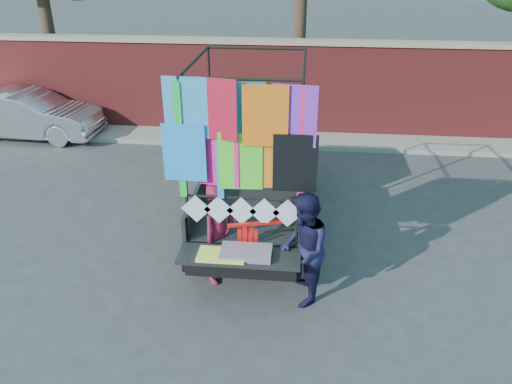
# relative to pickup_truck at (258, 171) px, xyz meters

# --- Properties ---
(ground) EXTENTS (90.00, 90.00, 0.00)m
(ground) POSITION_rel_pickup_truck_xyz_m (-0.38, -2.40, -0.85)
(ground) COLOR #38383A
(ground) RESTS_ON ground
(brick_wall) EXTENTS (30.00, 0.45, 2.61)m
(brick_wall) POSITION_rel_pickup_truck_xyz_m (-0.38, 4.60, 0.48)
(brick_wall) COLOR maroon
(brick_wall) RESTS_ON ground
(curb) EXTENTS (30.00, 1.20, 0.12)m
(curb) POSITION_rel_pickup_truck_xyz_m (-0.38, 3.90, -0.79)
(curb) COLOR gray
(curb) RESTS_ON ground
(pickup_truck) EXTENTS (2.12, 5.32, 3.35)m
(pickup_truck) POSITION_rel_pickup_truck_xyz_m (0.00, 0.00, 0.00)
(pickup_truck) COLOR black
(pickup_truck) RESTS_ON ground
(sedan) EXTENTS (4.05, 1.58, 1.31)m
(sedan) POSITION_rel_pickup_truck_xyz_m (-6.73, 3.56, -0.19)
(sedan) COLOR silver
(sedan) RESTS_ON ground
(woman) EXTENTS (0.69, 0.74, 1.70)m
(woman) POSITION_rel_pickup_truck_xyz_m (-0.38, -2.43, 0.00)
(woman) COLOR maroon
(woman) RESTS_ON ground
(man) EXTENTS (0.75, 0.92, 1.78)m
(man) POSITION_rel_pickup_truck_xyz_m (0.94, -2.83, 0.04)
(man) COLOR #161638
(man) RESTS_ON ground
(streamer_bundle) EXTENTS (0.96, 0.29, 0.67)m
(streamer_bundle) POSITION_rel_pickup_truck_xyz_m (0.17, -2.64, 0.14)
(streamer_bundle) COLOR #FE120D
(streamer_bundle) RESTS_ON ground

